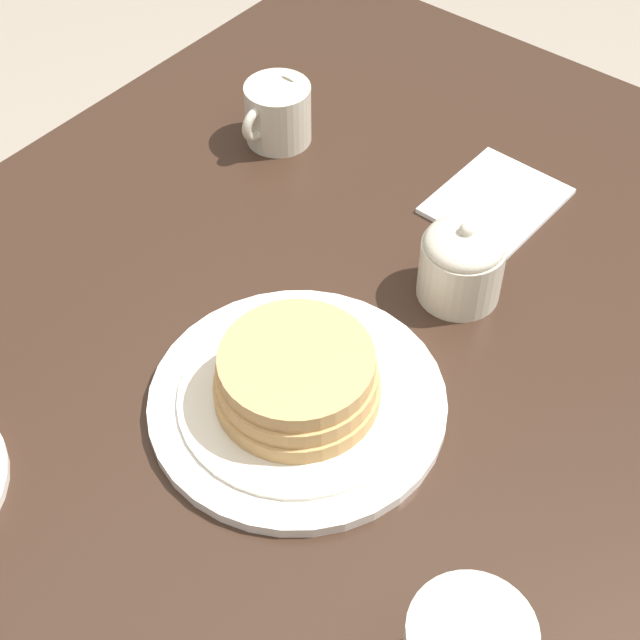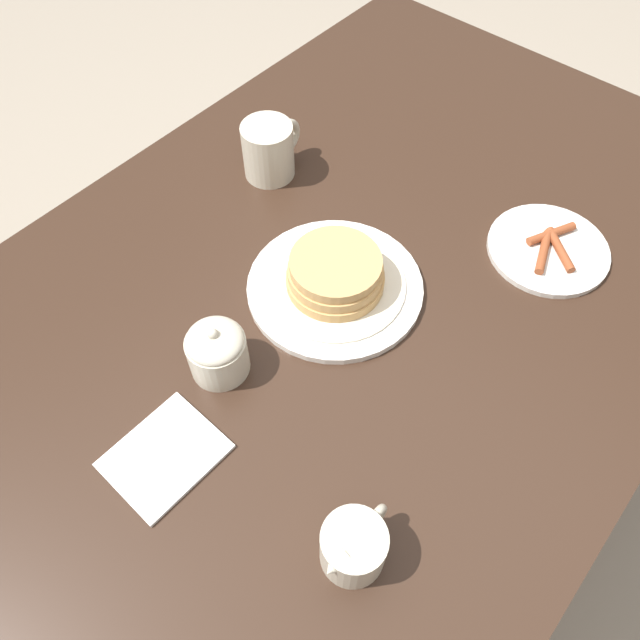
% 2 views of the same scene
% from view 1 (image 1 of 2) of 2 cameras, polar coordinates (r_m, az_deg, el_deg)
% --- Properties ---
extents(dining_table, '(1.43, 0.98, 0.77)m').
position_cam_1_polar(dining_table, '(0.98, -3.73, -10.96)').
color(dining_table, '#332116').
rests_on(dining_table, ground_plane).
extents(pancake_plate, '(0.27, 0.27, 0.07)m').
position_cam_1_polar(pancake_plate, '(0.88, -1.34, -4.03)').
color(pancake_plate, white).
rests_on(pancake_plate, dining_table).
extents(creamer_pitcher, '(0.11, 0.08, 0.08)m').
position_cam_1_polar(creamer_pitcher, '(1.17, -2.43, 12.02)').
color(creamer_pitcher, beige).
rests_on(creamer_pitcher, dining_table).
extents(sugar_bowl, '(0.08, 0.08, 0.09)m').
position_cam_1_polar(sugar_bowl, '(0.98, 8.25, 3.37)').
color(sugar_bowl, beige).
rests_on(sugar_bowl, dining_table).
extents(napkin, '(0.15, 0.12, 0.01)m').
position_cam_1_polar(napkin, '(1.11, 10.08, 6.92)').
color(napkin, white).
rests_on(napkin, dining_table).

